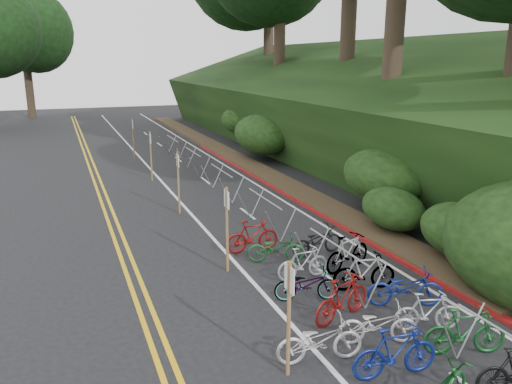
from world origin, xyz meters
TOP-DOWN VIEW (x-y plane):
  - ground at (0.00, 0.00)m, footprint 120.00×120.00m
  - road_markings at (0.63, 10.10)m, footprint 7.47×80.00m
  - red_curb at (5.70, 12.00)m, footprint 0.25×28.00m
  - embankment at (12.96, 19.04)m, footprint 14.30×48.14m
  - bike_racks_rest at (3.00, 13.00)m, footprint 1.14×23.00m
  - signpost_near at (0.13, -0.08)m, footprint 0.08×0.40m
  - signposts_rest at (0.60, 14.00)m, footprint 0.08×18.40m
  - bike_front at (0.91, 0.10)m, footprint 0.92×1.87m
  - bike_valet at (2.89, 1.33)m, footprint 3.27×10.87m

SIDE VIEW (x-z plane):
  - ground at x=0.00m, z-range 0.00..0.00m
  - road_markings at x=0.63m, z-range 0.00..0.01m
  - red_curb at x=5.70m, z-range 0.00..0.10m
  - bike_front at x=0.91m, z-range 0.00..0.94m
  - bike_valet at x=2.89m, z-range -0.06..1.04m
  - bike_racks_rest at x=3.00m, z-range 0.27..1.44m
  - signpost_near at x=0.13m, z-range 0.17..2.53m
  - signposts_rest at x=0.60m, z-range 0.18..2.68m
  - embankment at x=12.96m, z-range -1.99..7.12m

